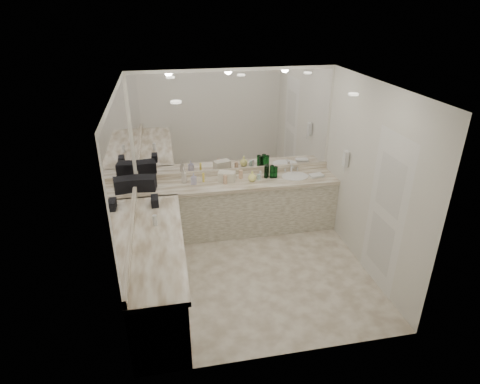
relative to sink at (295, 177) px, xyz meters
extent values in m
plane|color=beige|center=(-0.95, -1.20, -0.90)|extent=(3.20, 3.20, 0.00)
plane|color=white|center=(-0.95, -1.20, 1.71)|extent=(3.20, 3.20, 0.00)
cube|color=silver|center=(-0.95, 0.30, 0.41)|extent=(3.20, 0.02, 2.60)
cube|color=silver|center=(-2.55, -1.20, 0.41)|extent=(0.02, 3.00, 2.60)
cube|color=silver|center=(0.65, -1.20, 0.41)|extent=(0.02, 3.00, 2.60)
cube|color=beige|center=(-0.95, 0.00, -0.48)|extent=(3.20, 0.60, 0.84)
cube|color=#F0E4CC|center=(-0.95, -0.01, -0.03)|extent=(3.20, 0.64, 0.06)
cube|color=beige|center=(-2.25, -1.50, -0.48)|extent=(0.60, 2.40, 0.84)
cube|color=#F0E4CC|center=(-2.24, -1.50, -0.03)|extent=(0.64, 2.42, 0.06)
cube|color=#F0E4CC|center=(-0.95, 0.28, 0.05)|extent=(3.20, 0.04, 0.10)
cube|color=#F0E4CC|center=(-2.53, -1.20, 0.05)|extent=(0.04, 3.00, 0.10)
cube|color=white|center=(-0.95, 0.29, 0.88)|extent=(3.12, 0.01, 1.55)
cube|color=white|center=(-2.54, -1.20, 0.88)|extent=(0.01, 2.92, 1.55)
cylinder|color=white|center=(0.00, 0.00, 0.00)|extent=(0.44, 0.44, 0.03)
cube|color=silver|center=(0.00, 0.21, 0.07)|extent=(0.24, 0.16, 0.14)
cube|color=white|center=(0.61, -0.50, 0.46)|extent=(0.06, 0.10, 0.24)
cube|color=white|center=(0.64, -1.70, 0.16)|extent=(0.02, 0.82, 2.10)
cube|color=black|center=(-2.41, -0.03, 0.11)|extent=(0.40, 0.28, 0.21)
cube|color=black|center=(-2.25, -0.59, 0.07)|extent=(0.11, 0.23, 0.12)
cube|color=beige|center=(-1.12, 0.04, 0.08)|extent=(0.30, 0.24, 0.15)
cube|color=white|center=(0.34, -0.07, 0.02)|extent=(0.24, 0.17, 0.04)
cylinder|color=white|center=(-2.25, -1.16, 0.07)|extent=(0.06, 0.06, 0.14)
imported|color=beige|center=(-1.79, 0.10, 0.12)|extent=(0.10, 0.10, 0.23)
imported|color=silver|center=(-1.65, 0.01, 0.10)|extent=(0.10, 0.10, 0.18)
imported|color=#FFFD86|center=(-0.73, -0.05, 0.09)|extent=(0.15, 0.15, 0.17)
cylinder|color=#094313|center=(-0.46, 0.09, 0.11)|extent=(0.07, 0.07, 0.21)
cylinder|color=#094313|center=(-0.48, 0.04, 0.11)|extent=(0.06, 0.06, 0.21)
cylinder|color=#094313|center=(-0.33, 0.02, 0.10)|extent=(0.07, 0.07, 0.18)
cylinder|color=#094313|center=(-0.45, 0.11, 0.10)|extent=(0.07, 0.07, 0.20)
cylinder|color=#094313|center=(-0.39, 0.02, 0.11)|extent=(0.07, 0.07, 0.21)
cylinder|color=#E0B28C|center=(-1.17, -0.07, 0.08)|extent=(0.06, 0.06, 0.15)
cylinder|color=#F2D84C|center=(-1.49, 0.07, 0.08)|extent=(0.04, 0.04, 0.15)
cylinder|color=silver|center=(-0.61, -0.02, 0.05)|extent=(0.05, 0.05, 0.09)
cylinder|color=white|center=(-0.58, 0.02, 0.07)|extent=(0.04, 0.04, 0.13)
cylinder|color=#E0B28C|center=(-0.89, 0.10, 0.07)|extent=(0.07, 0.07, 0.14)
camera|label=1|loc=(-2.04, -5.74, 2.60)|focal=30.00mm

